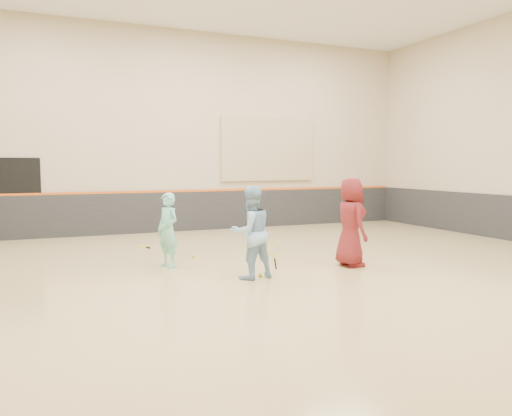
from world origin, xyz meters
name	(u,v)px	position (x,y,z in m)	size (l,w,h in m)	color
room	(263,227)	(0.00, 0.00, 0.81)	(15.04, 12.04, 6.22)	tan
wainscot_back	(184,211)	(0.00, 5.97, 0.60)	(14.90, 0.04, 1.20)	#232326
accent_stripe	(184,191)	(0.00, 5.96, 1.22)	(14.90, 0.03, 0.06)	#D85914
acoustic_panel	(268,149)	(2.80, 5.95, 2.50)	(3.20, 0.08, 2.00)	tan
doorway	(19,199)	(-4.50, 5.98, 1.10)	(1.10, 0.05, 2.20)	black
girl	(168,230)	(-1.66, 0.87, 0.73)	(0.54, 0.35, 1.47)	#7CD7C2
instructor	(251,233)	(-0.53, -0.67, 0.82)	(0.80, 0.62, 1.64)	#91BDE0
young_man	(351,222)	(1.71, -0.43, 0.88)	(0.86, 0.56, 1.76)	maroon
held_racket	(273,249)	(-0.18, -0.85, 0.53)	(0.29, 0.29, 0.56)	#9FBB29
spare_racket	(143,246)	(-1.67, 3.53, 0.02)	(0.64, 0.64, 0.04)	#D7E732
ball_under_racket	(260,275)	(-0.33, -0.64, 0.03)	(0.07, 0.07, 0.07)	yellow
ball_in_hand	(362,208)	(1.92, -0.50, 1.16)	(0.07, 0.07, 0.07)	#BDD732
ball_beside_spare	(193,257)	(-0.95, 1.57, 0.03)	(0.07, 0.07, 0.07)	gold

